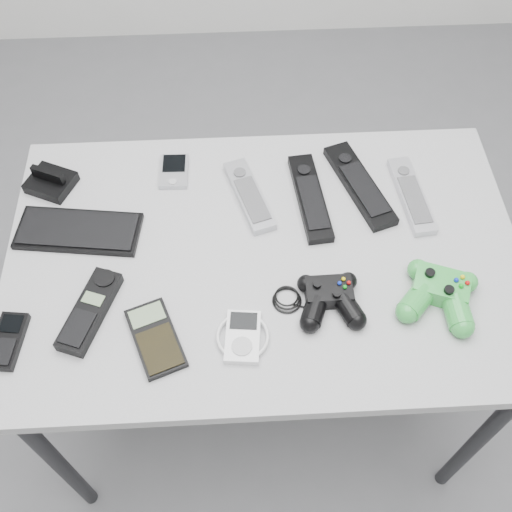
{
  "coord_description": "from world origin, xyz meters",
  "views": [
    {
      "loc": [
        0.02,
        -0.71,
        1.72
      ],
      "look_at": [
        0.06,
        -0.03,
        0.73
      ],
      "focal_mm": 42.0,
      "sensor_mm": 36.0,
      "label": 1
    }
  ],
  "objects_px": {
    "pda_keyboard": "(79,231)",
    "cordless_handset": "(90,311)",
    "mp3_player": "(243,336)",
    "controller_black": "(330,297)",
    "mobile_phone": "(7,341)",
    "pda": "(174,171)",
    "remote_black_b": "(360,184)",
    "remote_silver_b": "(411,195)",
    "controller_green": "(440,292)",
    "desk": "(264,270)",
    "calculator": "(155,338)",
    "remote_silver_a": "(249,195)",
    "remote_black_a": "(310,197)"
  },
  "relations": [
    {
      "from": "desk",
      "to": "calculator",
      "type": "height_order",
      "value": "calculator"
    },
    {
      "from": "cordless_handset",
      "to": "calculator",
      "type": "xyz_separation_m",
      "value": [
        0.13,
        -0.06,
        -0.01
      ]
    },
    {
      "from": "controller_black",
      "to": "mobile_phone",
      "type": "bearing_deg",
      "value": -175.93
    },
    {
      "from": "pda",
      "to": "mobile_phone",
      "type": "xyz_separation_m",
      "value": [
        -0.3,
        -0.41,
        0.0
      ]
    },
    {
      "from": "remote_black_b",
      "to": "cordless_handset",
      "type": "bearing_deg",
      "value": -171.21
    },
    {
      "from": "desk",
      "to": "remote_black_a",
      "type": "xyz_separation_m",
      "value": [
        0.11,
        0.14,
        0.07
      ]
    },
    {
      "from": "remote_silver_b",
      "to": "mobile_phone",
      "type": "distance_m",
      "value": 0.87
    },
    {
      "from": "pda",
      "to": "remote_black_a",
      "type": "height_order",
      "value": "remote_black_a"
    },
    {
      "from": "pda",
      "to": "remote_black_b",
      "type": "height_order",
      "value": "remote_black_b"
    },
    {
      "from": "remote_black_a",
      "to": "mobile_phone",
      "type": "bearing_deg",
      "value": -157.96
    },
    {
      "from": "calculator",
      "to": "mobile_phone",
      "type": "bearing_deg",
      "value": 157.86
    },
    {
      "from": "cordless_handset",
      "to": "remote_silver_b",
      "type": "bearing_deg",
      "value": 41.41
    },
    {
      "from": "cordless_handset",
      "to": "mobile_phone",
      "type": "bearing_deg",
      "value": -139.46
    },
    {
      "from": "remote_black_a",
      "to": "cordless_handset",
      "type": "distance_m",
      "value": 0.52
    },
    {
      "from": "remote_silver_a",
      "to": "calculator",
      "type": "xyz_separation_m",
      "value": [
        -0.19,
        -0.33,
        -0.0
      ]
    },
    {
      "from": "pda",
      "to": "remote_silver_b",
      "type": "relative_size",
      "value": 0.46
    },
    {
      "from": "remote_black_b",
      "to": "mobile_phone",
      "type": "relative_size",
      "value": 2.17
    },
    {
      "from": "remote_silver_a",
      "to": "controller_black",
      "type": "xyz_separation_m",
      "value": [
        0.14,
        -0.27,
        0.01
      ]
    },
    {
      "from": "pda",
      "to": "remote_silver_a",
      "type": "height_order",
      "value": "remote_silver_a"
    },
    {
      "from": "mobile_phone",
      "to": "remote_black_a",
      "type": "bearing_deg",
      "value": 34.96
    },
    {
      "from": "mobile_phone",
      "to": "mp3_player",
      "type": "height_order",
      "value": "same"
    },
    {
      "from": "cordless_handset",
      "to": "mp3_player",
      "type": "distance_m",
      "value": 0.3
    },
    {
      "from": "controller_green",
      "to": "pda_keyboard",
      "type": "bearing_deg",
      "value": -174.65
    },
    {
      "from": "desk",
      "to": "calculator",
      "type": "distance_m",
      "value": 0.29
    },
    {
      "from": "remote_silver_b",
      "to": "controller_green",
      "type": "bearing_deg",
      "value": -95.64
    },
    {
      "from": "cordless_handset",
      "to": "calculator",
      "type": "distance_m",
      "value": 0.14
    },
    {
      "from": "remote_silver_b",
      "to": "cordless_handset",
      "type": "height_order",
      "value": "cordless_handset"
    },
    {
      "from": "remote_silver_a",
      "to": "cordless_handset",
      "type": "relative_size",
      "value": 1.14
    },
    {
      "from": "pda",
      "to": "mp3_player",
      "type": "bearing_deg",
      "value": -70.28
    },
    {
      "from": "cordless_handset",
      "to": "mp3_player",
      "type": "xyz_separation_m",
      "value": [
        0.29,
        -0.07,
        -0.0
      ]
    },
    {
      "from": "desk",
      "to": "remote_black_b",
      "type": "relative_size",
      "value": 4.27
    },
    {
      "from": "cordless_handset",
      "to": "controller_black",
      "type": "bearing_deg",
      "value": 20.65
    },
    {
      "from": "remote_black_a",
      "to": "controller_black",
      "type": "distance_m",
      "value": 0.26
    },
    {
      "from": "desk",
      "to": "mobile_phone",
      "type": "xyz_separation_m",
      "value": [
        -0.49,
        -0.18,
        0.07
      ]
    },
    {
      "from": "mobile_phone",
      "to": "controller_black",
      "type": "relative_size",
      "value": 0.53
    },
    {
      "from": "pda_keyboard",
      "to": "cordless_handset",
      "type": "relative_size",
      "value": 1.43
    },
    {
      "from": "remote_black_a",
      "to": "mp3_player",
      "type": "distance_m",
      "value": 0.36
    },
    {
      "from": "remote_black_b",
      "to": "controller_green",
      "type": "bearing_deg",
      "value": -88.03
    },
    {
      "from": "mobile_phone",
      "to": "remote_silver_a",
      "type": "bearing_deg",
      "value": 42.42
    },
    {
      "from": "pda_keyboard",
      "to": "cordless_handset",
      "type": "bearing_deg",
      "value": -69.55
    },
    {
      "from": "pda_keyboard",
      "to": "calculator",
      "type": "xyz_separation_m",
      "value": [
        0.17,
        -0.26,
        -0.0
      ]
    },
    {
      "from": "desk",
      "to": "remote_black_a",
      "type": "distance_m",
      "value": 0.19
    },
    {
      "from": "controller_green",
      "to": "cordless_handset",
      "type": "bearing_deg",
      "value": -159.21
    },
    {
      "from": "remote_black_a",
      "to": "remote_silver_b",
      "type": "distance_m",
      "value": 0.22
    },
    {
      "from": "pda_keyboard",
      "to": "desk",
      "type": "bearing_deg",
      "value": -3.48
    },
    {
      "from": "desk",
      "to": "pda_keyboard",
      "type": "distance_m",
      "value": 0.4
    },
    {
      "from": "mp3_player",
      "to": "calculator",
      "type": "bearing_deg",
      "value": -176.57
    },
    {
      "from": "pda_keyboard",
      "to": "calculator",
      "type": "height_order",
      "value": "same"
    },
    {
      "from": "controller_black",
      "to": "pda_keyboard",
      "type": "bearing_deg",
      "value": 157.59
    },
    {
      "from": "controller_black",
      "to": "pda",
      "type": "bearing_deg",
      "value": 129.97
    }
  ]
}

